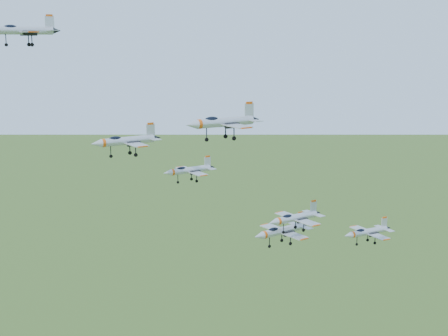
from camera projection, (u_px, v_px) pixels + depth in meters
name	position (u px, v px, depth m)	size (l,w,h in m)	color
jet_lead	(22.00, 30.00, 106.77)	(13.07, 10.86, 3.49)	#ABAFB8
jet_left_high	(126.00, 141.00, 106.27)	(13.03, 10.89, 3.49)	#ABAFB8
jet_right_high	(223.00, 122.00, 98.17)	(13.83, 11.54, 3.70)	#ABAFB8
jet_left_low	(189.00, 170.00, 115.01)	(10.96, 9.14, 2.93)	#ABAFB8
jet_right_low	(295.00, 218.00, 115.39)	(12.60, 10.57, 3.38)	#ABAFB8
jet_trail	(281.00, 231.00, 119.38)	(13.66, 11.51, 3.67)	#ABAFB8
jet_extra	(367.00, 232.00, 137.52)	(13.26, 10.96, 3.54)	#ABAFB8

